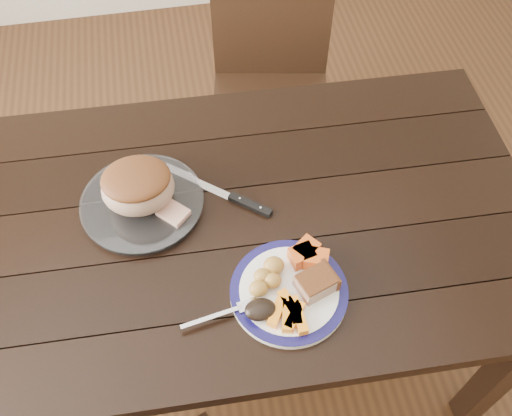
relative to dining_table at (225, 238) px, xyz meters
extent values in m
plane|color=#472B16|center=(0.00, 0.00, -0.66)|extent=(4.00, 4.00, 0.00)
cube|color=black|center=(0.00, 0.00, 0.07)|extent=(1.63, 0.95, 0.04)
cube|color=black|center=(-0.71, 0.39, -0.30)|extent=(0.07, 0.07, 0.71)
cube|color=black|center=(0.71, -0.39, -0.30)|extent=(0.07, 0.07, 0.71)
cube|color=black|center=(0.73, 0.35, -0.30)|extent=(0.07, 0.07, 0.71)
cube|color=black|center=(0.26, 0.65, -0.21)|extent=(0.49, 0.49, 0.04)
cube|color=black|center=(0.30, 0.85, 0.04)|extent=(0.42, 0.12, 0.46)
cube|color=black|center=(0.47, 0.79, -0.44)|extent=(0.04, 0.04, 0.43)
cube|color=black|center=(0.40, 0.44, -0.44)|extent=(0.04, 0.04, 0.43)
cube|color=black|center=(0.11, 0.86, -0.44)|extent=(0.04, 0.04, 0.43)
cube|color=black|center=(0.05, 0.51, -0.44)|extent=(0.04, 0.04, 0.43)
cylinder|color=white|center=(0.12, -0.24, 0.10)|extent=(0.27, 0.27, 0.02)
torus|color=#100D45|center=(0.12, -0.24, 0.11)|extent=(0.27, 0.27, 0.02)
cylinder|color=white|center=(-0.20, 0.07, 0.10)|extent=(0.30, 0.30, 0.02)
cube|color=tan|center=(0.18, -0.24, 0.13)|extent=(0.10, 0.09, 0.04)
ellipsoid|color=gold|center=(0.05, -0.23, 0.13)|extent=(0.04, 0.04, 0.04)
ellipsoid|color=gold|center=(0.06, -0.20, 0.13)|extent=(0.04, 0.04, 0.04)
ellipsoid|color=gold|center=(0.08, -0.22, 0.13)|extent=(0.04, 0.04, 0.04)
ellipsoid|color=gold|center=(0.09, -0.18, 0.13)|extent=(0.05, 0.04, 0.04)
cube|color=orange|center=(0.12, -0.32, 0.12)|extent=(0.03, 0.07, 0.02)
cube|color=orange|center=(0.12, -0.30, 0.12)|extent=(0.03, 0.07, 0.02)
cube|color=orange|center=(0.11, -0.28, 0.12)|extent=(0.04, 0.07, 0.02)
cube|color=orange|center=(0.11, -0.31, 0.12)|extent=(0.06, 0.07, 0.02)
cube|color=orange|center=(0.08, -0.29, 0.12)|extent=(0.05, 0.07, 0.02)
cube|color=orange|center=(0.10, -0.31, 0.12)|extent=(0.04, 0.07, 0.02)
cube|color=orange|center=(0.19, -0.18, 0.13)|extent=(0.07, 0.06, 0.04)
cube|color=orange|center=(0.17, -0.15, 0.13)|extent=(0.07, 0.07, 0.04)
cube|color=orange|center=(0.16, -0.17, 0.13)|extent=(0.06, 0.06, 0.04)
ellipsoid|color=black|center=(0.04, -0.28, 0.13)|extent=(0.07, 0.05, 0.03)
cube|color=silver|center=(-0.07, -0.27, 0.11)|extent=(0.14, 0.03, 0.00)
cube|color=silver|center=(0.02, -0.26, 0.11)|extent=(0.05, 0.03, 0.00)
ellipsoid|color=tan|center=(-0.20, 0.07, 0.17)|extent=(0.18, 0.15, 0.12)
cube|color=tan|center=(-0.12, 0.02, 0.12)|extent=(0.09, 0.09, 0.02)
cube|color=silver|center=(-0.05, 0.12, 0.09)|extent=(0.17, 0.14, 0.00)
cube|color=black|center=(0.07, 0.02, 0.10)|extent=(0.11, 0.09, 0.01)
camera|label=1|loc=(-0.07, -0.82, 1.27)|focal=40.00mm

